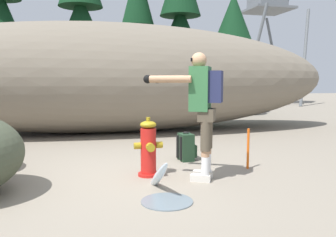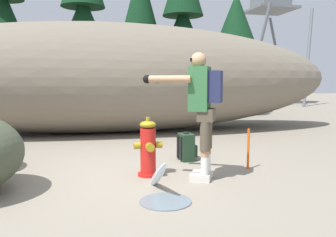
{
  "view_description": "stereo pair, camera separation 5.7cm",
  "coord_description": "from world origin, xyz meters",
  "px_view_note": "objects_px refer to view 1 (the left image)",
  "views": [
    {
      "loc": [
        -0.65,
        -4.54,
        1.29
      ],
      "look_at": [
        0.55,
        0.31,
        0.75
      ],
      "focal_mm": 36.83,
      "sensor_mm": 36.0,
      "label": 1
    },
    {
      "loc": [
        -0.59,
        -4.55,
        1.29
      ],
      "look_at": [
        0.55,
        0.31,
        0.75
      ],
      "focal_mm": 36.83,
      "sensor_mm": 36.0,
      "label": 2
    }
  ],
  "objects_px": {
    "fire_hydrant": "(148,149)",
    "spare_backpack": "(186,147)",
    "survey_stake": "(248,149)",
    "utility_worker": "(201,100)"
  },
  "relations": [
    {
      "from": "spare_backpack",
      "to": "fire_hydrant",
      "type": "bearing_deg",
      "value": -137.72
    },
    {
      "from": "fire_hydrant",
      "to": "survey_stake",
      "type": "relative_size",
      "value": 1.35
    },
    {
      "from": "fire_hydrant",
      "to": "spare_backpack",
      "type": "distance_m",
      "value": 1.1
    },
    {
      "from": "spare_backpack",
      "to": "survey_stake",
      "type": "relative_size",
      "value": 0.78
    },
    {
      "from": "fire_hydrant",
      "to": "utility_worker",
      "type": "xyz_separation_m",
      "value": [
        0.63,
        -0.33,
        0.67
      ]
    },
    {
      "from": "fire_hydrant",
      "to": "spare_backpack",
      "type": "relative_size",
      "value": 1.72
    },
    {
      "from": "utility_worker",
      "to": "fire_hydrant",
      "type": "bearing_deg",
      "value": 0.32
    },
    {
      "from": "fire_hydrant",
      "to": "survey_stake",
      "type": "distance_m",
      "value": 1.5
    },
    {
      "from": "survey_stake",
      "to": "fire_hydrant",
      "type": "bearing_deg",
      "value": -179.04
    },
    {
      "from": "utility_worker",
      "to": "spare_backpack",
      "type": "relative_size",
      "value": 3.53
    }
  ]
}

